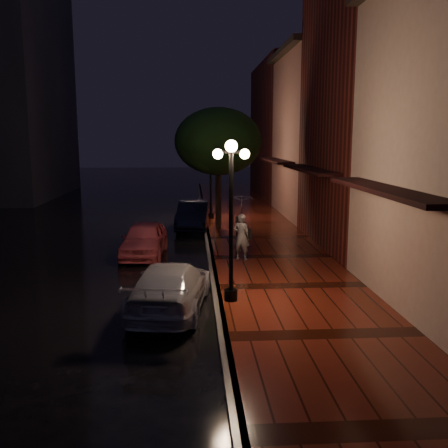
% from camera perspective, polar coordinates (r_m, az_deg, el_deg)
% --- Properties ---
extents(ground, '(120.00, 120.00, 0.00)m').
position_cam_1_polar(ground, '(18.55, -1.50, -4.26)').
color(ground, black).
rests_on(ground, ground).
extents(sidewalk, '(4.50, 60.00, 0.15)m').
position_cam_1_polar(sidewalk, '(18.75, 5.40, -3.92)').
color(sidewalk, '#4D190D').
rests_on(sidewalk, ground).
extents(curb, '(0.25, 60.00, 0.15)m').
position_cam_1_polar(curb, '(18.53, -1.50, -4.04)').
color(curb, '#595451').
rests_on(curb, ground).
extents(storefront_mid, '(5.00, 8.00, 11.00)m').
position_cam_1_polar(storefront_mid, '(21.42, 17.70, 12.01)').
color(storefront_mid, '#511914').
rests_on(storefront_mid, ground).
extents(storefront_far, '(5.00, 8.00, 9.00)m').
position_cam_1_polar(storefront_far, '(29.01, 11.81, 9.59)').
color(storefront_far, '#8C5951').
rests_on(storefront_far, ground).
extents(storefront_extra, '(5.00, 12.00, 10.00)m').
position_cam_1_polar(storefront_extra, '(38.75, 7.86, 10.45)').
color(storefront_extra, '#511914').
rests_on(storefront_extra, ground).
extents(streetlamp_near, '(0.96, 0.36, 4.31)m').
position_cam_1_polar(streetlamp_near, '(13.16, 0.82, 1.47)').
color(streetlamp_near, black).
rests_on(streetlamp_near, sidewalk).
extents(streetlamp_far, '(0.96, 0.36, 4.31)m').
position_cam_1_polar(streetlamp_far, '(27.06, -1.53, 5.76)').
color(streetlamp_far, black).
rests_on(streetlamp_far, sidewalk).
extents(street_tree, '(4.16, 4.16, 5.80)m').
position_cam_1_polar(street_tree, '(24.00, -0.64, 9.18)').
color(street_tree, black).
rests_on(street_tree, sidewalk).
extents(pink_car, '(1.78, 3.96, 1.32)m').
position_cam_1_polar(pink_car, '(19.47, -9.11, -1.71)').
color(pink_car, '#DD5B65').
rests_on(pink_car, ground).
extents(navy_car, '(1.87, 4.39, 1.41)m').
position_cam_1_polar(navy_car, '(25.05, -3.48, 1.05)').
color(navy_car, black).
rests_on(navy_car, ground).
extents(silver_car, '(2.39, 4.64, 1.29)m').
position_cam_1_polar(silver_car, '(13.30, -6.13, -7.14)').
color(silver_car, '#AEADB5').
rests_on(silver_car, ground).
extents(woman_with_umbrella, '(0.98, 1.00, 2.37)m').
position_cam_1_polar(woman_with_umbrella, '(17.87, 2.04, 0.81)').
color(woman_with_umbrella, silver).
rests_on(woman_with_umbrella, sidewalk).
extents(parking_meter, '(0.14, 0.11, 1.46)m').
position_cam_1_polar(parking_meter, '(18.84, 1.47, -0.82)').
color(parking_meter, black).
rests_on(parking_meter, sidewalk).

